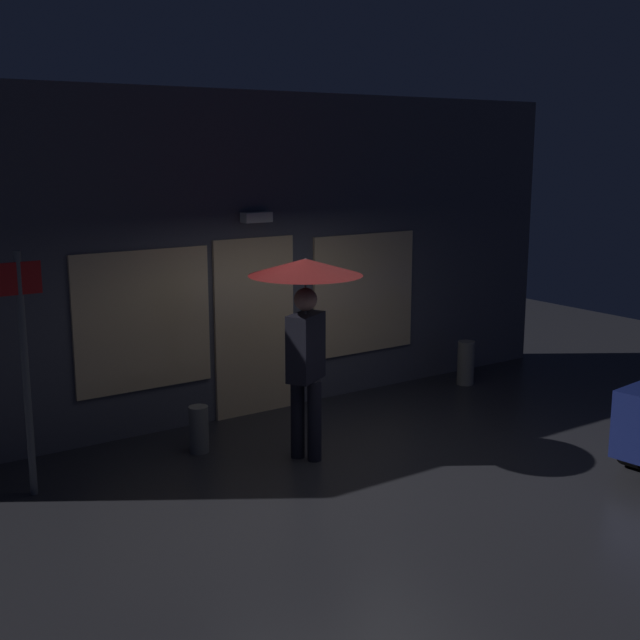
{
  "coord_description": "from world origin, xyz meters",
  "views": [
    {
      "loc": [
        -5.02,
        -6.53,
        3.26
      ],
      "look_at": [
        -0.18,
        0.5,
        1.49
      ],
      "focal_mm": 46.83,
      "sensor_mm": 36.0,
      "label": 1
    }
  ],
  "objects_px": {
    "sidewalk_bollard": "(199,429)",
    "sidewalk_bollard_2": "(466,363)",
    "person_with_umbrella": "(306,302)",
    "street_sign_post": "(25,360)"
  },
  "relations": [
    {
      "from": "person_with_umbrella",
      "to": "sidewalk_bollard_2",
      "type": "bearing_deg",
      "value": -11.34
    },
    {
      "from": "person_with_umbrella",
      "to": "sidewalk_bollard",
      "type": "relative_size",
      "value": 4.16
    },
    {
      "from": "street_sign_post",
      "to": "sidewalk_bollard",
      "type": "height_order",
      "value": "street_sign_post"
    },
    {
      "from": "person_with_umbrella",
      "to": "street_sign_post",
      "type": "bearing_deg",
      "value": 135.99
    },
    {
      "from": "person_with_umbrella",
      "to": "sidewalk_bollard_2",
      "type": "height_order",
      "value": "person_with_umbrella"
    },
    {
      "from": "street_sign_post",
      "to": "sidewalk_bollard",
      "type": "distance_m",
      "value": 2.12
    },
    {
      "from": "person_with_umbrella",
      "to": "street_sign_post",
      "type": "xyz_separation_m",
      "value": [
        -2.67,
        0.7,
        -0.37
      ]
    },
    {
      "from": "street_sign_post",
      "to": "sidewalk_bollard_2",
      "type": "height_order",
      "value": "street_sign_post"
    },
    {
      "from": "sidewalk_bollard",
      "to": "person_with_umbrella",
      "type": "bearing_deg",
      "value": -44.29
    },
    {
      "from": "sidewalk_bollard",
      "to": "sidewalk_bollard_2",
      "type": "relative_size",
      "value": 0.84
    }
  ]
}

